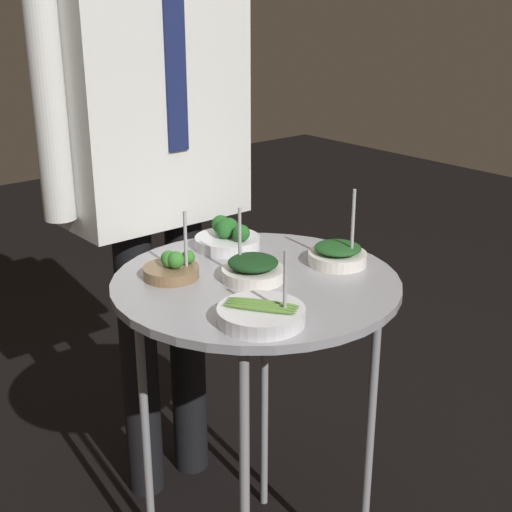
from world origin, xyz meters
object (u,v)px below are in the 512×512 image
(serving_cart, at_px, (256,310))
(bowl_asparagus_center, at_px, (261,314))
(bowl_spinach_front_left, at_px, (338,254))
(bowl_broccoli_mid_left, at_px, (228,237))
(bowl_spinach_front_right, at_px, (254,270))
(waiter_figure, at_px, (153,130))
(bowl_broccoli_near_rim, at_px, (172,268))

(serving_cart, relative_size, bowl_asparagus_center, 4.83)
(bowl_spinach_front_left, height_order, bowl_broccoli_mid_left, bowl_spinach_front_left)
(bowl_asparagus_center, relative_size, bowl_broccoli_mid_left, 1.06)
(bowl_asparagus_center, bearing_deg, bowl_spinach_front_left, 20.00)
(bowl_spinach_front_right, distance_m, waiter_figure, 0.50)
(bowl_spinach_front_right, distance_m, bowl_broccoli_near_rim, 0.17)
(bowl_spinach_front_left, bearing_deg, bowl_spinach_front_right, 167.05)
(bowl_spinach_front_right, bearing_deg, bowl_broccoli_mid_left, 67.25)
(bowl_spinach_front_right, relative_size, bowl_asparagus_center, 0.94)
(bowl_spinach_front_right, distance_m, bowl_spinach_front_left, 0.20)
(bowl_spinach_front_left, height_order, bowl_broccoli_near_rim, bowl_spinach_front_left)
(serving_cart, bearing_deg, bowl_broccoli_mid_left, 69.03)
(bowl_spinach_front_right, xyz_separation_m, bowl_spinach_front_left, (0.20, -0.05, -0.00))
(bowl_spinach_front_left, bearing_deg, waiter_figure, 106.41)
(bowl_broccoli_mid_left, distance_m, waiter_figure, 0.33)
(bowl_spinach_front_right, height_order, bowl_asparagus_center, bowl_spinach_front_right)
(bowl_broccoli_mid_left, bearing_deg, bowl_spinach_front_left, -63.18)
(serving_cart, bearing_deg, waiter_figure, 84.19)
(serving_cart, xyz_separation_m, bowl_spinach_front_right, (-0.01, -0.00, 0.09))
(bowl_spinach_front_left, relative_size, waiter_figure, 0.11)
(bowl_spinach_front_left, height_order, bowl_asparagus_center, bowl_spinach_front_left)
(bowl_broccoli_near_rim, distance_m, bowl_broccoli_mid_left, 0.21)
(serving_cart, bearing_deg, bowl_broccoli_near_rim, 137.07)
(bowl_broccoli_near_rim, bearing_deg, bowl_broccoli_mid_left, 19.20)
(waiter_figure, bearing_deg, serving_cart, -95.81)
(bowl_spinach_front_left, bearing_deg, bowl_asparagus_center, -160.00)
(serving_cart, distance_m, bowl_broccoli_mid_left, 0.22)
(bowl_spinach_front_right, relative_size, bowl_broccoli_near_rim, 1.06)
(serving_cart, height_order, bowl_broccoli_mid_left, bowl_broccoli_mid_left)
(bowl_broccoli_near_rim, height_order, bowl_broccoli_mid_left, bowl_broccoli_near_rim)
(bowl_broccoli_mid_left, bearing_deg, bowl_asparagus_center, -119.32)
(bowl_spinach_front_left, height_order, waiter_figure, waiter_figure)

